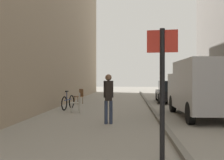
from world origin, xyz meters
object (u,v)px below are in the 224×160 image
object	(u,v)px
parked_car	(170,92)
bicycle_leaning	(68,102)
cafe_chair_near_window	(77,101)
cafe_chair_by_doorway	(80,95)
pedestrian_main_foreground	(108,95)
street_sign_post	(162,82)
delivery_van	(202,87)

from	to	relation	value
parked_car	bicycle_leaning	bearing A→B (deg)	-138.49
cafe_chair_near_window	cafe_chair_by_doorway	bearing A→B (deg)	-6.40
pedestrian_main_foreground	parked_car	distance (m)	10.06
bicycle_leaning	parked_car	bearing A→B (deg)	47.96
bicycle_leaning	cafe_chair_near_window	size ratio (longest dim) A/B	1.87
street_sign_post	cafe_chair_by_doorway	bearing A→B (deg)	-64.65
bicycle_leaning	cafe_chair_by_doorway	distance (m)	3.25
pedestrian_main_foreground	cafe_chair_by_doorway	world-z (taller)	pedestrian_main_foreground
street_sign_post	cafe_chair_by_doorway	xyz separation A→B (m)	(-3.84, 12.10, -1.00)
delivery_van	cafe_chair_near_window	bearing A→B (deg)	165.73
delivery_van	parked_car	distance (m)	7.60
delivery_van	cafe_chair_by_doorway	size ratio (longest dim) A/B	5.57
pedestrian_main_foreground	parked_car	world-z (taller)	pedestrian_main_foreground
cafe_chair_near_window	street_sign_post	bearing A→B (deg)	-172.59
pedestrian_main_foreground	bicycle_leaning	world-z (taller)	pedestrian_main_foreground
cafe_chair_by_doorway	bicycle_leaning	bearing A→B (deg)	136.17
pedestrian_main_foreground	parked_car	bearing A→B (deg)	-123.83
delivery_van	pedestrian_main_foreground	bearing A→B (deg)	-154.91
delivery_van	cafe_chair_by_doorway	distance (m)	8.55
parked_car	bicycle_leaning	world-z (taller)	parked_car
cafe_chair_by_doorway	pedestrian_main_foreground	bearing A→B (deg)	154.18
street_sign_post	cafe_chair_by_doorway	world-z (taller)	street_sign_post
street_sign_post	cafe_chair_near_window	xyz separation A→B (m)	(-3.13, 7.52, -1.00)
delivery_van	bicycle_leaning	size ratio (longest dim) A/B	2.97
parked_car	street_sign_post	bearing A→B (deg)	-96.83
pedestrian_main_foreground	delivery_van	distance (m)	4.19
pedestrian_main_foreground	bicycle_leaning	xyz separation A→B (m)	(-2.47, 4.47, -0.64)
pedestrian_main_foreground	parked_car	size ratio (longest dim) A/B	0.42
parked_car	cafe_chair_near_window	bearing A→B (deg)	-127.91
delivery_van	street_sign_post	world-z (taller)	street_sign_post
pedestrian_main_foreground	cafe_chair_by_doorway	xyz separation A→B (m)	(-2.44, 7.71, -0.47)
street_sign_post	parked_car	bearing A→B (deg)	-90.96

